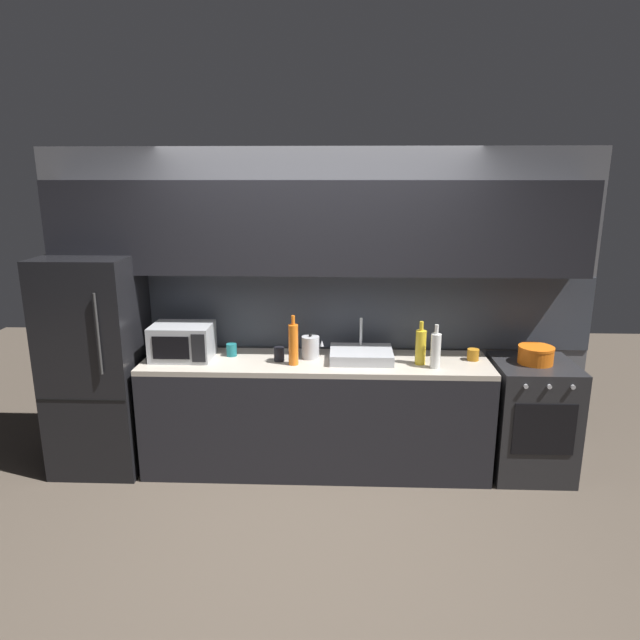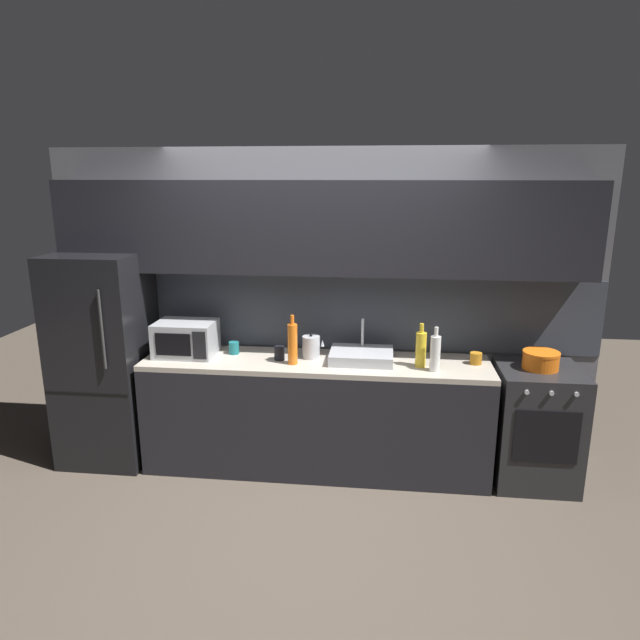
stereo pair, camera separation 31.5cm
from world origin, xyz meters
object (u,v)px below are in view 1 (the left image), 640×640
(microwave, at_px, (183,341))
(mug_dark, at_px, (279,354))
(oven_range, at_px, (530,418))
(kettle, at_px, (311,347))
(wine_bottle_white, at_px, (436,350))
(refrigerator, at_px, (98,364))
(mug_amber, at_px, (473,355))
(mug_teal, at_px, (232,350))
(cooking_pot, at_px, (536,355))
(wine_bottle_orange, at_px, (293,344))
(wine_bottle_yellow, at_px, (421,347))

(microwave, relative_size, mug_dark, 4.27)
(microwave, bearing_deg, oven_range, -0.42)
(kettle, xyz_separation_m, mug_dark, (-0.24, -0.08, -0.03))
(wine_bottle_white, bearing_deg, kettle, 168.03)
(refrigerator, height_order, mug_amber, refrigerator)
(oven_range, distance_m, wine_bottle_white, 0.99)
(mug_amber, xyz_separation_m, mug_teal, (-1.88, 0.03, 0.01))
(mug_dark, relative_size, cooking_pot, 0.41)
(refrigerator, height_order, cooking_pot, refrigerator)
(wine_bottle_orange, height_order, mug_teal, wine_bottle_orange)
(wine_bottle_yellow, distance_m, cooking_pot, 0.88)
(refrigerator, distance_m, wine_bottle_yellow, 2.51)
(mug_dark, bearing_deg, wine_bottle_orange, -34.80)
(refrigerator, bearing_deg, kettle, 2.06)
(wine_bottle_orange, bearing_deg, refrigerator, 176.29)
(mug_dark, bearing_deg, kettle, 18.44)
(mug_teal, relative_size, cooking_pot, 0.38)
(microwave, xyz_separation_m, cooking_pot, (2.70, -0.02, -0.07))
(wine_bottle_white, relative_size, wine_bottle_orange, 0.87)
(oven_range, distance_m, cooking_pot, 0.52)
(oven_range, relative_size, wine_bottle_orange, 2.37)
(wine_bottle_yellow, xyz_separation_m, wine_bottle_orange, (-0.95, -0.05, 0.02))
(kettle, xyz_separation_m, mug_amber, (1.25, -0.00, -0.04))
(kettle, bearing_deg, cooking_pot, -2.01)
(microwave, bearing_deg, cooking_pot, -0.39)
(mug_amber, height_order, cooking_pot, cooking_pot)
(refrigerator, xyz_separation_m, mug_teal, (1.05, 0.09, 0.10))
(refrigerator, height_order, microwave, refrigerator)
(mug_amber, bearing_deg, cooking_pot, -6.87)
(oven_range, relative_size, microwave, 1.96)
(refrigerator, relative_size, mug_amber, 18.98)
(wine_bottle_yellow, xyz_separation_m, cooking_pot, (0.88, 0.05, -0.07))
(kettle, relative_size, wine_bottle_yellow, 0.60)
(wine_bottle_orange, relative_size, cooking_pot, 1.44)
(microwave, distance_m, mug_amber, 2.25)
(refrigerator, bearing_deg, microwave, 1.55)
(microwave, xyz_separation_m, mug_dark, (0.75, -0.04, -0.08))
(wine_bottle_white, bearing_deg, microwave, 175.37)
(microwave, bearing_deg, mug_teal, 10.89)
(cooking_pot, bearing_deg, microwave, 179.61)
(microwave, height_order, kettle, microwave)
(cooking_pot, bearing_deg, mug_dark, -179.43)
(refrigerator, distance_m, wine_bottle_white, 2.61)
(kettle, bearing_deg, wine_bottle_yellow, -7.52)
(wine_bottle_white, distance_m, mug_teal, 1.58)
(kettle, xyz_separation_m, mug_teal, (-0.63, 0.03, -0.04))
(oven_range, height_order, mug_amber, mug_amber)
(mug_dark, distance_m, mug_teal, 0.40)
(mug_dark, bearing_deg, microwave, 177.15)
(mug_amber, bearing_deg, wine_bottle_orange, -173.53)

